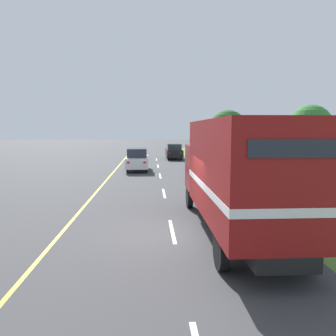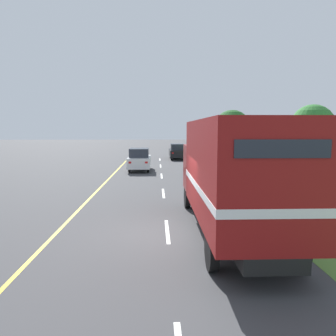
% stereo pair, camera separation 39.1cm
% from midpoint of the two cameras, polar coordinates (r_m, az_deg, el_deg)
% --- Properties ---
extents(ground_plane, '(200.00, 200.00, 0.00)m').
position_cam_midpoint_polar(ground_plane, '(11.02, 0.96, -11.38)').
color(ground_plane, '#3D3D3F').
extents(grass_shoulder, '(20.00, 65.13, 0.01)m').
position_cam_midpoint_polar(grass_shoulder, '(31.22, 25.19, -0.19)').
color(grass_shoulder, '#568438').
rests_on(grass_shoulder, ground).
extents(edge_line_yellow, '(0.12, 65.13, 0.01)m').
position_cam_midpoint_polar(edge_line_yellow, '(27.96, -8.44, -0.36)').
color(edge_line_yellow, yellow).
rests_on(edge_line_yellow, ground).
extents(centre_dash_near, '(0.12, 2.60, 0.01)m').
position_cam_midpoint_polar(centre_dash_near, '(11.31, 0.88, -10.89)').
color(centre_dash_near, white).
rests_on(centre_dash_near, ground).
extents(centre_dash_mid_a, '(0.12, 2.60, 0.01)m').
position_cam_midpoint_polar(centre_dash_mid_a, '(17.70, -0.18, -4.40)').
color(centre_dash_mid_a, white).
rests_on(centre_dash_mid_a, ground).
extents(centre_dash_mid_b, '(0.12, 2.60, 0.01)m').
position_cam_midpoint_polar(centre_dash_mid_b, '(24.21, -0.67, -1.38)').
color(centre_dash_mid_b, white).
rests_on(centre_dash_mid_b, ground).
extents(centre_dash_far, '(0.12, 2.60, 0.01)m').
position_cam_midpoint_polar(centre_dash_far, '(30.76, -0.94, 0.36)').
color(centre_dash_far, white).
rests_on(centre_dash_far, ground).
extents(centre_dash_farthest, '(0.12, 2.60, 0.01)m').
position_cam_midpoint_polar(centre_dash_farthest, '(37.32, -1.13, 1.49)').
color(centre_dash_farthest, white).
rests_on(centre_dash_farthest, ground).
extents(horse_trailer_truck, '(2.53, 8.64, 3.70)m').
position_cam_midpoint_polar(horse_trailer_truck, '(10.56, 12.31, -0.89)').
color(horse_trailer_truck, black).
rests_on(horse_trailer_truck, ground).
extents(lead_car_white, '(1.80, 4.15, 1.87)m').
position_cam_midpoint_polar(lead_car_white, '(27.24, -4.58, 1.51)').
color(lead_car_white, black).
rests_on(lead_car_white, ground).
extents(lead_car_black_ahead, '(1.80, 4.59, 1.78)m').
position_cam_midpoint_polar(lead_car_black_ahead, '(37.86, 1.93, 2.94)').
color(lead_car_black_ahead, black).
rests_on(lead_car_black_ahead, ground).
extents(highway_sign, '(1.85, 0.09, 3.09)m').
position_cam_midpoint_polar(highway_sign, '(16.94, 19.71, 1.45)').
color(highway_sign, '#9E9EA3').
rests_on(highway_sign, ground).
extents(roadside_tree_near, '(2.87, 2.87, 5.08)m').
position_cam_midpoint_polar(roadside_tree_near, '(24.11, 24.27, 6.64)').
color(roadside_tree_near, '#4C3823').
rests_on(roadside_tree_near, ground).
extents(roadside_tree_mid, '(2.83, 2.83, 4.15)m').
position_cam_midpoint_polar(roadside_tree_mid, '(33.46, 17.98, 5.22)').
color(roadside_tree_mid, '#4C3823').
rests_on(roadside_tree_mid, ground).
extents(roadside_tree_far, '(4.67, 4.67, 5.82)m').
position_cam_midpoint_polar(roadside_tree_far, '(41.75, 11.32, 6.70)').
color(roadside_tree_far, brown).
rests_on(roadside_tree_far, ground).
extents(delineator_post, '(0.08, 0.08, 0.95)m').
position_cam_midpoint_polar(delineator_post, '(12.25, 21.19, -7.52)').
color(delineator_post, white).
rests_on(delineator_post, ground).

